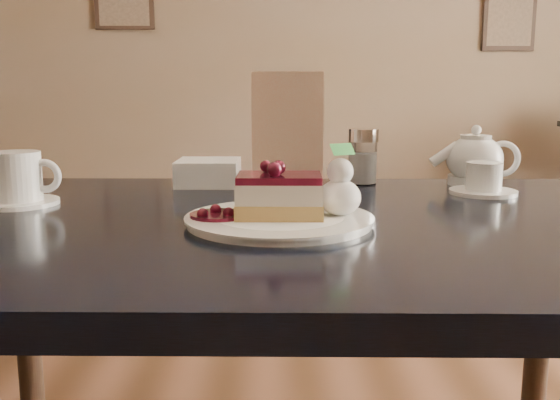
{
  "coord_description": "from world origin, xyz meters",
  "views": [
    {
      "loc": [
        -0.26,
        -0.55,
        1.01
      ],
      "look_at": [
        -0.25,
        0.3,
        0.85
      ],
      "focal_mm": 40.0,
      "sensor_mm": 36.0,
      "label": 1
    }
  ],
  "objects_px": {
    "main_table": "(280,268)",
    "coffee_set": "(18,181)",
    "dessert_plate": "(279,221)",
    "tea_set": "(476,164)",
    "cheesecake_slice": "(279,196)"
  },
  "relations": [
    {
      "from": "main_table",
      "to": "dessert_plate",
      "type": "bearing_deg",
      "value": -90.0
    },
    {
      "from": "main_table",
      "to": "coffee_set",
      "type": "relative_size",
      "value": 8.82
    },
    {
      "from": "dessert_plate",
      "to": "coffee_set",
      "type": "distance_m",
      "value": 0.49
    },
    {
      "from": "coffee_set",
      "to": "main_table",
      "type": "bearing_deg",
      "value": -14.12
    },
    {
      "from": "tea_set",
      "to": "main_table",
      "type": "bearing_deg",
      "value": -143.27
    },
    {
      "from": "cheesecake_slice",
      "to": "tea_set",
      "type": "xyz_separation_m",
      "value": [
        0.41,
        0.36,
        0.0
      ]
    },
    {
      "from": "dessert_plate",
      "to": "tea_set",
      "type": "xyz_separation_m",
      "value": [
        0.41,
        0.36,
        0.04
      ]
    },
    {
      "from": "coffee_set",
      "to": "tea_set",
      "type": "relative_size",
      "value": 0.62
    },
    {
      "from": "coffee_set",
      "to": "dessert_plate",
      "type": "bearing_deg",
      "value": -20.32
    },
    {
      "from": "dessert_plate",
      "to": "coffee_set",
      "type": "bearing_deg",
      "value": 159.68
    },
    {
      "from": "main_table",
      "to": "coffee_set",
      "type": "bearing_deg",
      "value": 167.49
    },
    {
      "from": "dessert_plate",
      "to": "tea_set",
      "type": "distance_m",
      "value": 0.55
    },
    {
      "from": "tea_set",
      "to": "coffee_set",
      "type": "bearing_deg",
      "value": -167.49
    },
    {
      "from": "main_table",
      "to": "coffee_set",
      "type": "distance_m",
      "value": 0.49
    },
    {
      "from": "main_table",
      "to": "dessert_plate",
      "type": "xyz_separation_m",
      "value": [
        -0.0,
        -0.05,
        0.09
      ]
    }
  ]
}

